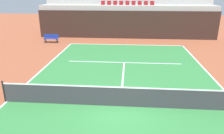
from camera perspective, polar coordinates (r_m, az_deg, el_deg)
name	(u,v)px	position (r m, az deg, el deg)	size (l,w,h in m)	color
ground_plane	(120,106)	(10.17, 2.22, -10.26)	(80.00, 80.00, 0.00)	brown
court_surface	(120,106)	(10.17, 2.22, -10.24)	(11.00, 24.00, 0.01)	#2D7238
baseline_far	(126,45)	(21.37, 3.64, 5.85)	(11.00, 0.10, 0.00)	white
sideline_left	(7,102)	(11.68, -25.86, -8.14)	(0.10, 24.00, 0.00)	white
service_line_far	(124,63)	(16.04, 3.23, 1.18)	(8.26, 0.10, 0.00)	white
centre_service_line	(123,79)	(13.04, 2.84, -3.23)	(0.10, 6.40, 0.00)	white
back_wall	(127,25)	(24.12, 3.87, 10.97)	(19.38, 0.30, 2.97)	black
stands_tier_lower	(127,21)	(25.42, 3.94, 11.99)	(19.38, 2.40, 3.48)	#9E9E99
stands_tier_upper	(127,14)	(27.75, 4.04, 13.65)	(19.38, 2.40, 4.47)	#9E9E99
seating_row_lower	(127,4)	(25.34, 4.04, 16.21)	(5.93, 0.44, 0.44)	maroon
tennis_net	(121,96)	(9.93, 2.26, -7.72)	(11.08, 0.08, 1.07)	black
player_bench	(51,38)	(22.99, -15.66, 7.40)	(1.50, 0.40, 0.85)	navy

